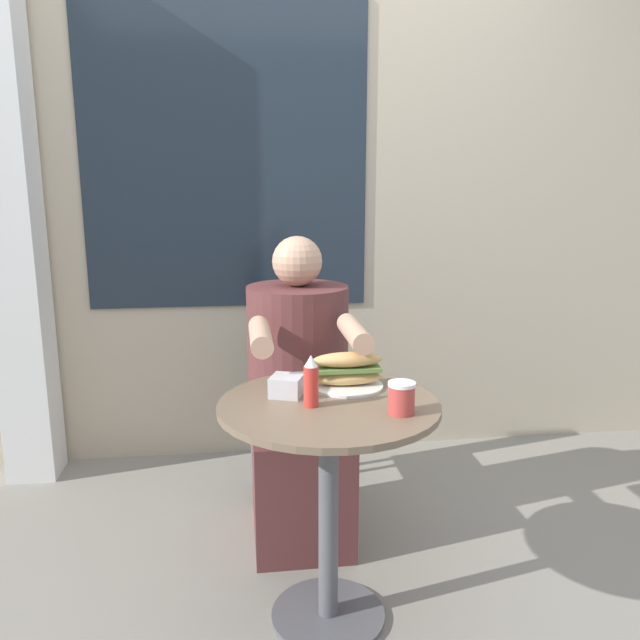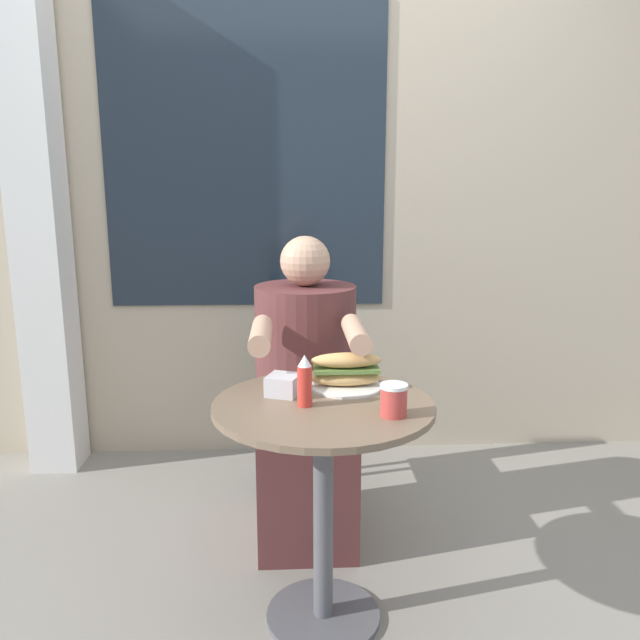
% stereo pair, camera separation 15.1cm
% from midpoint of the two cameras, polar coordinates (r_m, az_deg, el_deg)
% --- Properties ---
extents(ground_plane, '(8.00, 8.00, 0.00)m').
position_cam_midpoint_polar(ground_plane, '(2.14, -1.49, -25.57)').
color(ground_plane, gray).
extents(storefront_wall, '(8.00, 0.09, 2.80)m').
position_cam_midpoint_polar(storefront_wall, '(3.01, -4.40, 13.85)').
color(storefront_wall, '#B7A88E').
rests_on(storefront_wall, ground_plane).
extents(lattice_pillar, '(0.21, 0.21, 2.40)m').
position_cam_midpoint_polar(lattice_pillar, '(3.02, -27.69, 8.70)').
color(lattice_pillar, silver).
rests_on(lattice_pillar, ground_plane).
extents(cafe_table, '(0.64, 0.64, 0.70)m').
position_cam_midpoint_polar(cafe_table, '(1.87, -1.57, -13.13)').
color(cafe_table, brown).
rests_on(cafe_table, ground_plane).
extents(diner_chair, '(0.38, 0.38, 0.87)m').
position_cam_midpoint_polar(diner_chair, '(2.68, -4.26, -5.01)').
color(diner_chair, slate).
rests_on(diner_chair, ground_plane).
extents(seated_diner, '(0.37, 0.68, 1.14)m').
position_cam_midpoint_polar(seated_diner, '(2.36, -3.75, -8.35)').
color(seated_diner, brown).
rests_on(seated_diner, ground_plane).
extents(sandwich_on_plate, '(0.22, 0.22, 0.11)m').
position_cam_midpoint_polar(sandwich_on_plate, '(1.92, 0.29, -4.79)').
color(sandwich_on_plate, white).
rests_on(sandwich_on_plate, cafe_table).
extents(drink_cup, '(0.08, 0.08, 0.09)m').
position_cam_midpoint_polar(drink_cup, '(1.71, 4.95, -7.13)').
color(drink_cup, '#B73D38').
rests_on(drink_cup, cafe_table).
extents(napkin_box, '(0.12, 0.12, 0.06)m').
position_cam_midpoint_polar(napkin_box, '(1.85, -5.41, -6.05)').
color(napkin_box, silver).
rests_on(napkin_box, cafe_table).
extents(condiment_bottle, '(0.04, 0.04, 0.15)m').
position_cam_midpoint_polar(condiment_bottle, '(1.75, -3.31, -5.68)').
color(condiment_bottle, red).
rests_on(condiment_bottle, cafe_table).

